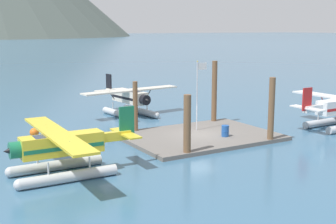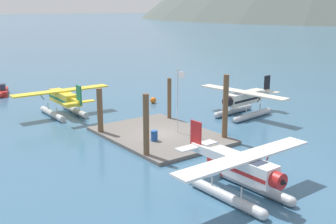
{
  "view_description": "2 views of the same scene",
  "coord_description": "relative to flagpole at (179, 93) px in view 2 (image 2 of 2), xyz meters",
  "views": [
    {
      "loc": [
        -20.19,
        -29.32,
        8.68
      ],
      "look_at": [
        -0.54,
        4.04,
        1.53
      ],
      "focal_mm": 49.02,
      "sensor_mm": 36.0,
      "label": 1
    },
    {
      "loc": [
        28.79,
        -20.75,
        11.28
      ],
      "look_at": [
        0.32,
        0.66,
        2.24
      ],
      "focal_mm": 44.73,
      "sensor_mm": 36.0,
      "label": 2
    }
  ],
  "objects": [
    {
      "name": "boat_red_open_sw",
      "position": [
        -27.91,
        -7.39,
        -3.4
      ],
      "size": [
        4.71,
        2.76,
        1.5
      ],
      "color": "#B2231E",
      "rests_on": "ground"
    },
    {
      "name": "fuel_drum",
      "position": [
        0.53,
        -3.0,
        -3.15
      ],
      "size": [
        0.62,
        0.62,
        0.88
      ],
      "color": "#1E4C99",
      "rests_on": "dock_platform"
    },
    {
      "name": "mooring_buoy",
      "position": [
        -12.05,
        5.68,
        -3.52
      ],
      "size": [
        0.73,
        0.73,
        0.73
      ],
      "primitive_type": "sphere",
      "color": "orange",
      "rests_on": "ground"
    },
    {
      "name": "flagpole",
      "position": [
        0.0,
        0.0,
        0.0
      ],
      "size": [
        0.95,
        0.1,
        5.73
      ],
      "color": "silver",
      "rests_on": "dock_platform"
    },
    {
      "name": "seaplane_yellow_port_aft",
      "position": [
        -13.17,
        -5.16,
        -2.31
      ],
      "size": [
        7.98,
        10.43,
        3.84
      ],
      "color": "#B7BABF",
      "rests_on": "ground"
    },
    {
      "name": "seaplane_white_stbd_aft",
      "position": [
        11.85,
        -4.52,
        -2.31
      ],
      "size": [
        7.98,
        10.42,
        3.84
      ],
      "color": "#B7BABF",
      "rests_on": "ground"
    },
    {
      "name": "dock_platform",
      "position": [
        -0.82,
        -1.45,
        -3.74
      ],
      "size": [
        11.65,
        8.53,
        0.3
      ],
      "primitive_type": "cube",
      "color": "#66605B",
      "rests_on": "ground"
    },
    {
      "name": "seaplane_cream_bow_centre",
      "position": [
        -1.46,
        9.87,
        -2.31
      ],
      "size": [
        10.49,
        7.95,
        3.84
      ],
      "color": "#B7BABF",
      "rests_on": "ground"
    },
    {
      "name": "piling_near_right",
      "position": [
        2.96,
        -5.44,
        -1.37
      ],
      "size": [
        0.46,
        0.46,
        5.03
      ],
      "primitive_type": "cylinder",
      "color": "brown",
      "rests_on": "ground"
    },
    {
      "name": "piling_far_right",
      "position": [
        3.37,
        2.4,
        -1.01
      ],
      "size": [
        0.47,
        0.47,
        5.76
      ],
      "primitive_type": "cylinder",
      "color": "brown",
      "rests_on": "ground"
    },
    {
      "name": "piling_far_left",
      "position": [
        -4.56,
        2.44,
        -1.7
      ],
      "size": [
        0.4,
        0.4,
        4.38
      ],
      "primitive_type": "cylinder",
      "color": "brown",
      "rests_on": "ground"
    },
    {
      "name": "piling_near_left",
      "position": [
        -4.53,
        -5.35,
        -1.75
      ],
      "size": [
        0.51,
        0.51,
        4.27
      ],
      "primitive_type": "cylinder",
      "color": "brown",
      "rests_on": "ground"
    },
    {
      "name": "ground_plane",
      "position": [
        -0.82,
        -1.45,
        -3.89
      ],
      "size": [
        1200.0,
        1200.0,
        0.0
      ],
      "primitive_type": "plane",
      "color": "#38607F"
    }
  ]
}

